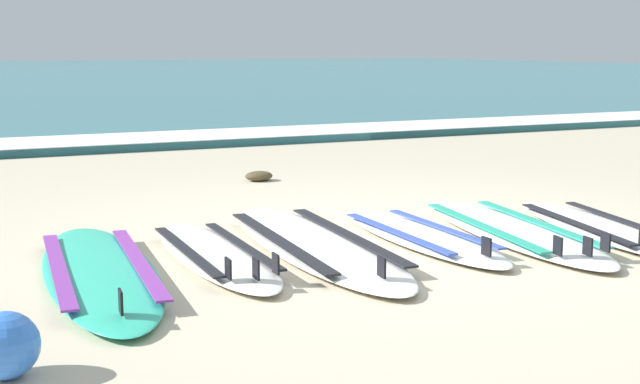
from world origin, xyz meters
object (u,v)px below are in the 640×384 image
Objects in this scene: surfboard_1 at (215,254)px; surfboard_5 at (598,227)px; surfboard_4 at (510,230)px; surfboard_2 at (314,243)px; beach_ball at (6,345)px; surfboard_3 at (420,236)px; surfboard_0 at (99,271)px.

surfboard_1 and surfboard_5 have the same top height.
surfboard_5 is at bearing -17.72° from surfboard_4.
surfboard_4 is (2.05, -0.18, -0.00)m from surfboard_1.
beach_ball is (-1.98, -1.47, 0.10)m from surfboard_2.
surfboard_3 is 7.19× the size of beach_ball.
surfboard_5 is at bearing -8.10° from surfboard_1.
surfboard_0 is 1.18× the size of surfboard_5.
beach_ball is at bearing -164.69° from surfboard_5.
surfboard_1 is at bearing 47.86° from beach_ball.
surfboard_5 is at bearing -12.57° from surfboard_3.
surfboard_0 is 1.28× the size of surfboard_3.
surfboard_3 is (2.10, 0.01, 0.00)m from surfboard_0.
surfboard_1 is 0.74× the size of surfboard_2.
surfboard_0 is at bearing 178.44° from surfboard_4.
surfboard_2 is 1.40m from surfboard_4.
surfboard_4 is (0.66, -0.09, 0.00)m from surfboard_3.
surfboard_0 is 1.49m from beach_ball.
surfboard_3 is at bearing 172.32° from surfboard_4.
surfboard_0 is 1.26× the size of surfboard_1.
surfboard_2 is 1.25× the size of surfboard_5.
beach_ball reaches higher than surfboard_2.
surfboard_4 is at bearing -5.15° from surfboard_1.
beach_ball is at bearing -153.19° from surfboard_3.
surfboard_5 is (2.65, -0.38, -0.00)m from surfboard_1.
surfboard_3 is 0.80× the size of surfboard_4.
surfboard_4 is (2.76, -0.08, 0.00)m from surfboard_0.
surfboard_3 is at bearing -7.89° from surfboard_2.
surfboard_2 is (1.37, 0.11, -0.00)m from surfboard_0.
surfboard_4 is at bearing 20.80° from beach_ball.
surfboard_3 is at bearing 0.38° from surfboard_0.
surfboard_1 is at bearing 176.06° from surfboard_3.
surfboard_1 is at bearing -179.52° from surfboard_2.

